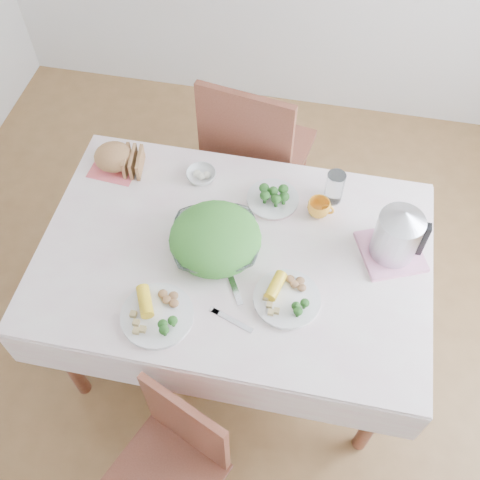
% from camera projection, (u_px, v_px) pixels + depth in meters
% --- Properties ---
extents(floor, '(3.60, 3.60, 0.00)m').
position_uv_depth(floor, '(235.00, 338.00, 2.78)').
color(floor, brown).
rests_on(floor, ground).
extents(dining_table, '(1.40, 0.90, 0.75)m').
position_uv_depth(dining_table, '(235.00, 301.00, 2.47)').
color(dining_table, brown).
rests_on(dining_table, floor).
extents(tablecloth, '(1.50, 1.00, 0.01)m').
position_uv_depth(tablecloth, '(234.00, 253.00, 2.16)').
color(tablecloth, white).
rests_on(tablecloth, dining_table).
extents(chair_near, '(0.48, 0.48, 0.81)m').
position_uv_depth(chair_near, '(161.00, 475.00, 1.97)').
color(chair_near, brown).
rests_on(chair_near, floor).
extents(chair_far, '(0.54, 0.54, 1.03)m').
position_uv_depth(chair_far, '(259.00, 156.00, 2.85)').
color(chair_far, brown).
rests_on(chair_far, floor).
extents(salad_bowl, '(0.40, 0.40, 0.08)m').
position_uv_depth(salad_bowl, '(216.00, 242.00, 2.13)').
color(salad_bowl, white).
rests_on(salad_bowl, tablecloth).
extents(dinner_plate_left, '(0.29, 0.29, 0.02)m').
position_uv_depth(dinner_plate_left, '(157.00, 316.00, 1.99)').
color(dinner_plate_left, white).
rests_on(dinner_plate_left, tablecloth).
extents(dinner_plate_right, '(0.34, 0.34, 0.02)m').
position_uv_depth(dinner_plate_right, '(287.00, 299.00, 2.03)').
color(dinner_plate_right, white).
rests_on(dinner_plate_right, tablecloth).
extents(broccoli_plate, '(0.25, 0.25, 0.02)m').
position_uv_depth(broccoli_plate, '(273.00, 199.00, 2.29)').
color(broccoli_plate, beige).
rests_on(broccoli_plate, tablecloth).
extents(napkin, '(0.21, 0.21, 0.00)m').
position_uv_depth(napkin, '(116.00, 165.00, 2.41)').
color(napkin, '#EE6067').
rests_on(napkin, tablecloth).
extents(bread_loaf, '(0.21, 0.20, 0.10)m').
position_uv_depth(bread_loaf, '(114.00, 156.00, 2.37)').
color(bread_loaf, brown).
rests_on(bread_loaf, napkin).
extents(fruit_bowl, '(0.13, 0.13, 0.04)m').
position_uv_depth(fruit_bowl, '(201.00, 176.00, 2.36)').
color(fruit_bowl, white).
rests_on(fruit_bowl, tablecloth).
extents(yellow_mug, '(0.11, 0.11, 0.07)m').
position_uv_depth(yellow_mug, '(319.00, 208.00, 2.24)').
color(yellow_mug, '#FFA728').
rests_on(yellow_mug, tablecloth).
extents(glass_tumbler, '(0.08, 0.08, 0.14)m').
position_uv_depth(glass_tumbler, '(334.00, 188.00, 2.26)').
color(glass_tumbler, white).
rests_on(glass_tumbler, tablecloth).
extents(pink_tray, '(0.30, 0.30, 0.02)m').
position_uv_depth(pink_tray, '(391.00, 252.00, 2.15)').
color(pink_tray, pink).
rests_on(pink_tray, tablecloth).
extents(electric_kettle, '(0.18, 0.18, 0.24)m').
position_uv_depth(electric_kettle, '(397.00, 234.00, 2.06)').
color(electric_kettle, '#B2B5BA').
rests_on(electric_kettle, pink_tray).
extents(fork_left, '(0.11, 0.18, 0.00)m').
position_uv_depth(fork_left, '(233.00, 283.00, 2.07)').
color(fork_left, silver).
rests_on(fork_left, tablecloth).
extents(knife, '(0.16, 0.07, 0.00)m').
position_uv_depth(knife, '(232.00, 320.00, 1.99)').
color(knife, silver).
rests_on(knife, tablecloth).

